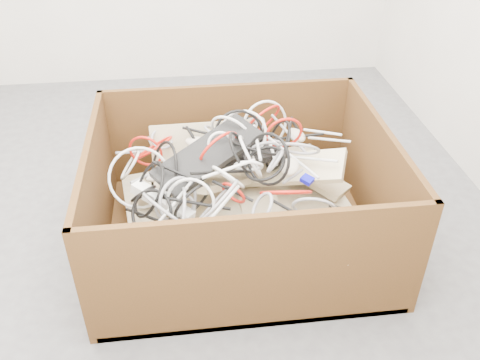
{
  "coord_description": "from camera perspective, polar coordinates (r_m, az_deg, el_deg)",
  "views": [
    {
      "loc": [
        0.06,
        -2.01,
        1.52
      ],
      "look_at": [
        0.27,
        -0.27,
        0.3
      ],
      "focal_mm": 38.69,
      "sensor_mm": 36.0,
      "label": 1
    }
  ],
  "objects": [
    {
      "name": "mice_scatter",
      "position": [
        2.09,
        -0.39,
        1.45
      ],
      "size": [
        0.73,
        0.61,
        0.19
      ],
      "color": "#BDAF98",
      "rests_on": "keyboard_pile"
    },
    {
      "name": "keyboard_pile",
      "position": [
        2.15,
        0.11,
        -0.41
      ],
      "size": [
        0.99,
        0.91,
        0.43
      ],
      "color": "#C5AF8B",
      "rests_on": "cardboard_box"
    },
    {
      "name": "cardboard_box",
      "position": [
        2.21,
        -0.37,
        -3.85
      ],
      "size": [
        1.19,
        0.99,
        0.53
      ],
      "color": "#3C2A0F",
      "rests_on": "ground"
    },
    {
      "name": "cable_tangle",
      "position": [
        2.05,
        -2.07,
        1.82
      ],
      "size": [
        1.1,
        0.83,
        0.44
      ],
      "color": "red",
      "rests_on": "keyboard_pile"
    },
    {
      "name": "power_strip_left",
      "position": [
        2.11,
        -5.02,
        2.29
      ],
      "size": [
        0.29,
        0.16,
        0.12
      ],
      "primitive_type": "cube",
      "rotation": [
        0.14,
        -0.26,
        0.36
      ],
      "color": "white",
      "rests_on": "keyboard_pile"
    },
    {
      "name": "power_strip_right",
      "position": [
        2.0,
        -8.55,
        -2.39
      ],
      "size": [
        0.25,
        0.21,
        0.09
      ],
      "primitive_type": "cube",
      "rotation": [
        -0.1,
        0.17,
        -0.69
      ],
      "color": "white",
      "rests_on": "keyboard_pile"
    },
    {
      "name": "vga_plug",
      "position": [
        2.04,
        7.42,
        0.04
      ],
      "size": [
        0.06,
        0.06,
        0.03
      ],
      "primitive_type": "cube",
      "rotation": [
        0.09,
        0.14,
        -0.77
      ],
      "color": "#0D0DC6",
      "rests_on": "keyboard_pile"
    },
    {
      "name": "ground",
      "position": [
        2.52,
        -6.83,
        -2.48
      ],
      "size": [
        3.0,
        3.0,
        0.0
      ],
      "primitive_type": "plane",
      "color": "#4B4B4D",
      "rests_on": "ground"
    }
  ]
}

